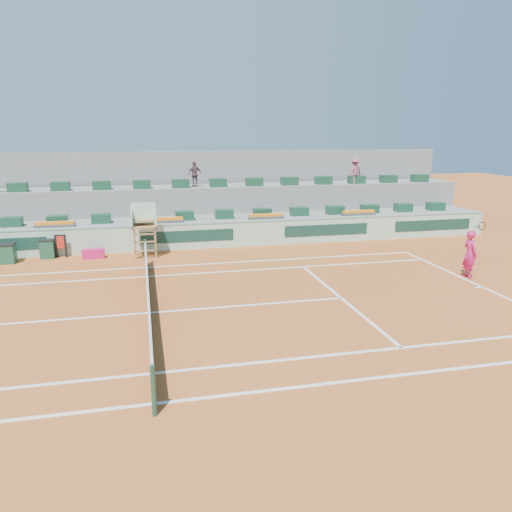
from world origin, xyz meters
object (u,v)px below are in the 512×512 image
at_px(drink_cooler_a, 47,249).
at_px(umpire_chair, 144,223).
at_px(player_bag, 93,254).
at_px(tennis_player, 470,254).

bearing_deg(drink_cooler_a, umpire_chair, -8.04).
bearing_deg(player_bag, umpire_chair, -2.80).
distance_m(player_bag, umpire_chair, 2.64).
xyz_separation_m(umpire_chair, drink_cooler_a, (-4.26, 0.60, -1.12)).
relative_size(player_bag, umpire_chair, 0.39).
relative_size(umpire_chair, drink_cooler_a, 2.86).
relative_size(player_bag, drink_cooler_a, 1.13).
height_order(player_bag, tennis_player, tennis_player).
bearing_deg(drink_cooler_a, tennis_player, -22.71).
xyz_separation_m(player_bag, umpire_chair, (2.28, -0.11, 1.33)).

